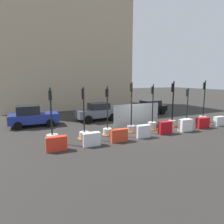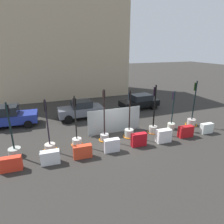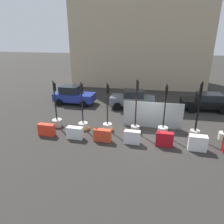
# 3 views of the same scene
# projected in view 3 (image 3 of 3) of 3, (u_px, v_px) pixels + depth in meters

# --- Properties ---
(ground_plane) EXTENTS (120.00, 120.00, 0.00)m
(ground_plane) POSITION_uv_depth(u_px,v_px,m) (149.00, 136.00, 13.74)
(ground_plane) COLOR #2D2B28
(traffic_light_0) EXTENTS (0.72, 0.72, 3.40)m
(traffic_light_0) POSITION_uv_depth(u_px,v_px,m) (57.00, 119.00, 15.00)
(traffic_light_0) COLOR #ABAFA6
(traffic_light_0) RESTS_ON ground_plane
(traffic_light_1) EXTENTS (0.87, 0.87, 3.40)m
(traffic_light_1) POSITION_uv_depth(u_px,v_px,m) (83.00, 123.00, 14.59)
(traffic_light_1) COLOR beige
(traffic_light_1) RESTS_ON ground_plane
(traffic_light_2) EXTENTS (0.80, 0.80, 3.41)m
(traffic_light_2) POSITION_uv_depth(u_px,v_px,m) (107.00, 123.00, 14.41)
(traffic_light_2) COLOR silver
(traffic_light_2) RESTS_ON ground_plane
(traffic_light_3) EXTENTS (0.82, 0.82, 3.68)m
(traffic_light_3) POSITION_uv_depth(u_px,v_px,m) (135.00, 124.00, 14.05)
(traffic_light_3) COLOR #ACA7AA
(traffic_light_3) RESTS_ON ground_plane
(traffic_light_4) EXTENTS (0.87, 0.87, 3.49)m
(traffic_light_4) POSITION_uv_depth(u_px,v_px,m) (163.00, 128.00, 13.66)
(traffic_light_4) COLOR #B5B5AC
(traffic_light_4) RESTS_ON ground_plane
(traffic_light_5) EXTENTS (0.82, 0.82, 3.72)m
(traffic_light_5) POSITION_uv_depth(u_px,v_px,m) (195.00, 129.00, 13.27)
(traffic_light_5) COLOR #ABA79E
(traffic_light_5) RESTS_ON ground_plane
(traffic_light_6) EXTENTS (0.57, 0.57, 3.13)m
(traffic_light_6) POSITION_uv_depth(u_px,v_px,m) (224.00, 130.00, 13.06)
(traffic_light_6) COLOR silver
(traffic_light_6) RESTS_ON ground_plane
(construction_barrier_0) EXTENTS (1.13, 0.43, 0.80)m
(construction_barrier_0) POSITION_uv_depth(u_px,v_px,m) (47.00, 130.00, 13.67)
(construction_barrier_0) COLOR red
(construction_barrier_0) RESTS_ON ground_plane
(construction_barrier_1) EXTENTS (1.07, 0.46, 0.79)m
(construction_barrier_1) POSITION_uv_depth(u_px,v_px,m) (75.00, 133.00, 13.26)
(construction_barrier_1) COLOR silver
(construction_barrier_1) RESTS_ON ground_plane
(construction_barrier_2) EXTENTS (1.11, 0.42, 0.80)m
(construction_barrier_2) POSITION_uv_depth(u_px,v_px,m) (102.00, 135.00, 12.92)
(construction_barrier_2) COLOR red
(construction_barrier_2) RESTS_ON ground_plane
(construction_barrier_3) EXTENTS (1.00, 0.41, 0.85)m
(construction_barrier_3) POSITION_uv_depth(u_px,v_px,m) (132.00, 137.00, 12.63)
(construction_barrier_3) COLOR silver
(construction_barrier_3) RESTS_ON ground_plane
(construction_barrier_4) EXTENTS (1.04, 0.42, 0.89)m
(construction_barrier_4) POSITION_uv_depth(u_px,v_px,m) (164.00, 139.00, 12.34)
(construction_barrier_4) COLOR red
(construction_barrier_4) RESTS_ON ground_plane
(construction_barrier_5) EXTENTS (1.05, 0.52, 0.92)m
(construction_barrier_5) POSITION_uv_depth(u_px,v_px,m) (197.00, 143.00, 11.90)
(construction_barrier_5) COLOR white
(construction_barrier_5) RESTS_ON ground_plane
(car_grey_saloon) EXTENTS (4.02, 2.11, 1.66)m
(car_grey_saloon) POSITION_uv_depth(u_px,v_px,m) (133.00, 99.00, 18.63)
(car_grey_saloon) COLOR slate
(car_grey_saloon) RESTS_ON ground_plane
(car_blue_estate) EXTENTS (3.94, 2.23, 1.75)m
(car_blue_estate) POSITION_uv_depth(u_px,v_px,m) (73.00, 95.00, 19.82)
(car_blue_estate) COLOR navy
(car_blue_estate) RESTS_ON ground_plane
(car_black_sedan) EXTENTS (4.22, 2.22, 1.53)m
(car_black_sedan) POSITION_uv_depth(u_px,v_px,m) (206.00, 102.00, 18.10)
(car_black_sedan) COLOR black
(car_black_sedan) RESTS_ON ground_plane
(building_main_facade) EXTENTS (17.21, 7.45, 14.78)m
(building_main_facade) POSITION_uv_depth(u_px,v_px,m) (140.00, 25.00, 25.90)
(building_main_facade) COLOR tan
(building_main_facade) RESTS_ON ground_plane
(site_fence_panel) EXTENTS (4.19, 0.50, 1.92)m
(site_fence_panel) POSITION_uv_depth(u_px,v_px,m) (153.00, 116.00, 14.63)
(site_fence_panel) COLOR #99A4A3
(site_fence_panel) RESTS_ON ground_plane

